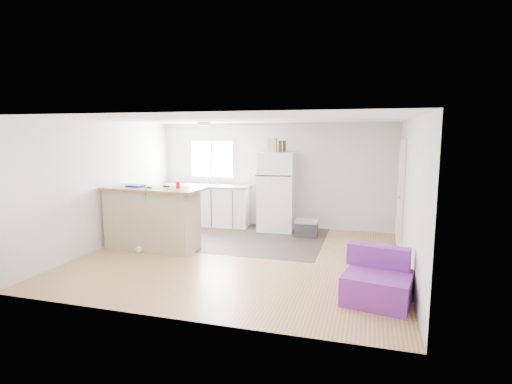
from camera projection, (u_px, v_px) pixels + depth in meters
room at (241, 190)px, 6.90m from camera, size 5.51×5.01×2.41m
vinyl_zone at (227, 236)px, 8.47m from camera, size 4.05×2.50×0.00m
window at (212, 159)px, 9.64m from camera, size 1.18×0.06×0.98m
interior_door at (401, 194)px, 7.66m from camera, size 0.11×0.92×2.10m
ceiling_fixture at (203, 124)px, 8.20m from camera, size 0.30×0.30×0.07m
kitchen_cabinets at (206, 204)px, 9.50m from camera, size 2.19×0.79×1.25m
peninsula at (152, 218)px, 7.51m from camera, size 1.94×0.82×1.17m
refrigerator at (277, 191)px, 8.92m from camera, size 0.82×0.79×1.76m
cooler at (306, 228)px, 8.42m from camera, size 0.48×0.34×0.36m
purple_seat at (378, 283)px, 5.19m from camera, size 0.95×0.92×0.67m
cleaner_jug at (183, 247)px, 7.19m from camera, size 0.14×0.11×0.30m
mop at (141, 240)px, 7.28m from camera, size 0.28×0.34×1.25m
red_cup at (178, 185)px, 7.29m from camera, size 0.10×0.10×0.12m
blue_tray at (135, 186)px, 7.50m from camera, size 0.32×0.25×0.04m
tool_a at (166, 186)px, 7.48m from camera, size 0.15×0.10×0.03m
tool_b at (149, 188)px, 7.31m from camera, size 0.11×0.06×0.03m
cardboard_box at (272, 145)px, 8.78m from camera, size 0.21×0.12×0.30m
bottle_left at (280, 146)px, 8.64m from camera, size 0.07×0.07×0.25m
bottle_right at (284, 146)px, 8.70m from camera, size 0.08×0.08×0.25m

